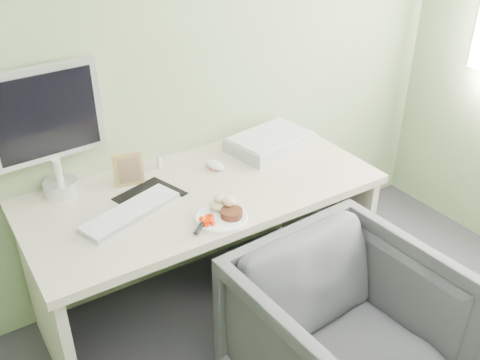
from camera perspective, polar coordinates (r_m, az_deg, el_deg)
wall_back at (r=2.50m, az=-8.91°, el=15.29°), size 3.50×0.00×3.50m
desk at (r=2.53m, az=-3.92°, el=-4.39°), size 1.60×0.75×0.73m
plate at (r=2.21m, az=-2.02°, el=-4.06°), size 0.22×0.22×0.01m
steak at (r=2.20m, az=-0.91°, el=-3.57°), size 0.11×0.11×0.03m
potato_pile at (r=2.25m, az=-2.01°, el=-2.30°), size 0.13×0.11×0.06m
carrot_heap at (r=2.16m, az=-3.31°, el=-4.18°), size 0.06×0.06×0.04m
steak_knife at (r=2.14m, az=-4.09°, el=-4.78°), size 0.16×0.13×0.01m
mousepad at (r=2.39m, az=-9.58°, el=-1.71°), size 0.31×0.29×0.00m
keyboard at (r=2.28m, az=-11.57°, el=-3.31°), size 0.46×0.26×0.02m
computer_mouse at (r=2.57m, az=-2.65°, el=1.59°), size 0.08×0.12×0.04m
photo_frame at (r=2.45m, az=-11.81°, el=1.08°), size 0.13×0.04×0.16m
eyedrop_bottle at (r=2.60m, az=-8.59°, el=1.92°), size 0.02×0.02×0.07m
scanner at (r=2.76m, az=3.24°, el=4.03°), size 0.45×0.34×0.06m
monitor at (r=2.39m, az=-19.83°, el=5.53°), size 0.48×0.15×0.57m
desk_chair at (r=2.27m, az=11.17°, el=-16.23°), size 0.80×0.82×0.71m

